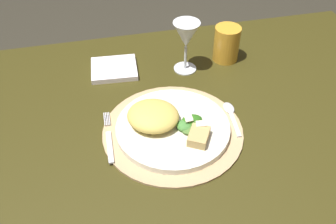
{
  "coord_description": "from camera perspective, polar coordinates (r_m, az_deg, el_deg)",
  "views": [
    {
      "loc": [
        -0.18,
        -0.66,
        1.34
      ],
      "look_at": [
        -0.02,
        -0.0,
        0.72
      ],
      "focal_mm": 40.18,
      "sensor_mm": 36.0,
      "label": 1
    }
  ],
  "objects": [
    {
      "name": "dining_table",
      "position": [
        1.02,
        1.25,
        -5.52
      ],
      "size": [
        1.36,
        0.83,
        0.7
      ],
      "color": "#373211",
      "rests_on": "ground"
    },
    {
      "name": "placemat",
      "position": [
        0.9,
        0.73,
        -2.9
      ],
      "size": [
        0.33,
        0.33,
        0.01
      ],
      "primitive_type": "cylinder",
      "color": "tan",
      "rests_on": "dining_table"
    },
    {
      "name": "dinner_plate",
      "position": [
        0.89,
        0.74,
        -2.4
      ],
      "size": [
        0.27,
        0.27,
        0.02
      ],
      "primitive_type": "cylinder",
      "color": "silver",
      "rests_on": "placemat"
    },
    {
      "name": "pasta_serving",
      "position": [
        0.88,
        -2.28,
        -0.58
      ],
      "size": [
        0.16,
        0.16,
        0.04
      ],
      "primitive_type": "ellipsoid",
      "rotation": [
        0.0,
        0.0,
        5.78
      ],
      "color": "#DCBD55",
      "rests_on": "dinner_plate"
    },
    {
      "name": "salad_greens",
      "position": [
        0.87,
        3.59,
        -1.8
      ],
      "size": [
        0.07,
        0.07,
        0.03
      ],
      "color": "#486C2E",
      "rests_on": "dinner_plate"
    },
    {
      "name": "bread_piece",
      "position": [
        0.84,
        4.69,
        -3.72
      ],
      "size": [
        0.06,
        0.07,
        0.02
      ],
      "primitive_type": "cube",
      "rotation": [
        0.0,
        0.0,
        4.19
      ],
      "color": "tan",
      "rests_on": "dinner_plate"
    },
    {
      "name": "fork",
      "position": [
        0.88,
        -8.94,
        -4.07
      ],
      "size": [
        0.02,
        0.16,
        0.0
      ],
      "color": "silver",
      "rests_on": "placemat"
    },
    {
      "name": "spoon",
      "position": [
        0.95,
        9.47,
        -0.14
      ],
      "size": [
        0.03,
        0.12,
        0.01
      ],
      "color": "silver",
      "rests_on": "placemat"
    },
    {
      "name": "napkin",
      "position": [
        1.09,
        -8.18,
        6.5
      ],
      "size": [
        0.14,
        0.12,
        0.01
      ],
      "primitive_type": "cube",
      "rotation": [
        0.0,
        0.0,
        -0.08
      ],
      "color": "white",
      "rests_on": "dining_table"
    },
    {
      "name": "wine_glass",
      "position": [
        1.03,
        2.78,
        11.35
      ],
      "size": [
        0.07,
        0.07,
        0.15
      ],
      "color": "silver",
      "rests_on": "dining_table"
    },
    {
      "name": "amber_tumbler",
      "position": [
        1.12,
        8.87,
        10.2
      ],
      "size": [
        0.07,
        0.07,
        0.1
      ],
      "primitive_type": "cylinder",
      "color": "gold",
      "rests_on": "dining_table"
    }
  ]
}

